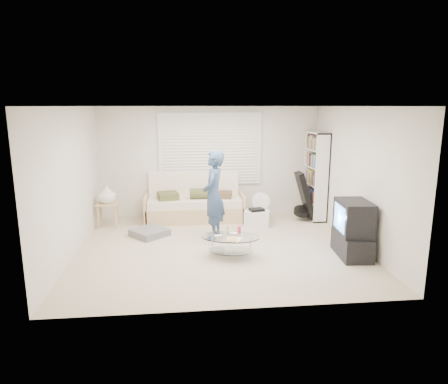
{
  "coord_description": "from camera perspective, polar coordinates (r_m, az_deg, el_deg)",
  "views": [
    {
      "loc": [
        -0.64,
        -6.81,
        2.51
      ],
      "look_at": [
        0.11,
        0.3,
        0.96
      ],
      "focal_mm": 32.0,
      "sensor_mm": 36.0,
      "label": 1
    }
  ],
  "objects": [
    {
      "name": "tv_unit",
      "position": [
        7.09,
        17.91,
        -5.13
      ],
      "size": [
        0.55,
        0.91,
        0.96
      ],
      "color": "black",
      "rests_on": "ground"
    },
    {
      "name": "coffee_table",
      "position": [
        6.76,
        0.9,
        -6.91
      ],
      "size": [
        1.09,
        0.82,
        0.48
      ],
      "color": "silver",
      "rests_on": "ground"
    },
    {
      "name": "guitar_case",
      "position": [
        9.01,
        11.41,
        -1.02
      ],
      "size": [
        0.46,
        0.4,
        1.07
      ],
      "color": "black",
      "rests_on": "ground"
    },
    {
      "name": "window_blinds",
      "position": [
        9.08,
        -1.97,
        6.15
      ],
      "size": [
        2.32,
        0.08,
        1.62
      ],
      "color": "silver",
      "rests_on": "ground"
    },
    {
      "name": "floor_fan",
      "position": [
        8.81,
        5.21,
        -1.78
      ],
      "size": [
        0.39,
        0.27,
        0.66
      ],
      "color": "white",
      "rests_on": "ground"
    },
    {
      "name": "bookshelf",
      "position": [
        9.15,
        12.96,
        2.25
      ],
      "size": [
        0.31,
        0.82,
        1.95
      ],
      "color": "white",
      "rests_on": "ground"
    },
    {
      "name": "futon_sofa",
      "position": [
        8.95,
        -4.22,
        -1.77
      ],
      "size": [
        2.18,
        0.88,
        1.06
      ],
      "color": "tan",
      "rests_on": "ground"
    },
    {
      "name": "side_table",
      "position": [
        8.69,
        -16.36,
        -0.55
      ],
      "size": [
        0.45,
        0.36,
        0.89
      ],
      "color": "tan",
      "rests_on": "ground"
    },
    {
      "name": "storage_bin",
      "position": [
        8.58,
        4.67,
        -3.66
      ],
      "size": [
        0.59,
        0.47,
        0.37
      ],
      "color": "white",
      "rests_on": "ground"
    },
    {
      "name": "grey_floor_pillow",
      "position": [
        8.02,
        -10.59,
        -5.7
      ],
      "size": [
        0.85,
        0.85,
        0.14
      ],
      "primitive_type": "cube",
      "rotation": [
        0.0,
        0.0,
        0.73
      ],
      "color": "slate",
      "rests_on": "ground"
    },
    {
      "name": "room_shell",
      "position": [
        7.37,
        -1.01,
        5.37
      ],
      "size": [
        5.02,
        4.52,
        2.51
      ],
      "color": "silver",
      "rests_on": "ground"
    },
    {
      "name": "standing_person",
      "position": [
        7.55,
        -1.49,
        -0.47
      ],
      "size": [
        0.56,
        0.71,
        1.7
      ],
      "primitive_type": "imported",
      "rotation": [
        0.0,
        0.0,
        -1.85
      ],
      "color": "navy",
      "rests_on": "ground"
    },
    {
      "name": "ground",
      "position": [
        7.28,
        -0.63,
        -7.92
      ],
      "size": [
        5.0,
        5.0,
        0.0
      ],
      "primitive_type": "plane",
      "color": "#BDAD93",
      "rests_on": "ground"
    }
  ]
}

